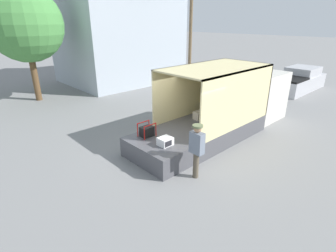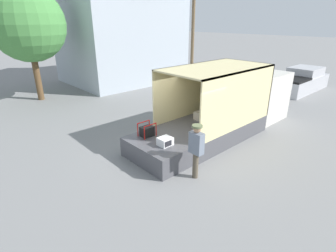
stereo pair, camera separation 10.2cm
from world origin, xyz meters
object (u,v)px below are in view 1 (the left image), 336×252
microwave (165,141)px  worker_person (197,146)px  street_tree (25,25)px  box_truck (238,105)px  utility_pole (191,29)px  pickup_truck_silver (298,81)px  portable_generator (147,131)px

microwave → worker_person: bearing=-84.1°
street_tree → box_truck: bearing=-63.2°
box_truck → utility_pole: utility_pole is taller
box_truck → pickup_truck_silver: box_truck is taller
pickup_truck_silver → portable_generator: bearing=-179.2°
box_truck → street_tree: size_ratio=1.06×
pickup_truck_silver → street_tree: bearing=145.1°
portable_generator → worker_person: size_ratio=0.32×
microwave → portable_generator: bearing=88.3°
portable_generator → pickup_truck_silver: 13.62m
portable_generator → street_tree: (-0.47, 10.01, 3.44)m
box_truck → street_tree: (-5.36, 10.61, 3.38)m
box_truck → utility_pole: size_ratio=0.92×
microwave → portable_generator: 0.99m
utility_pole → portable_generator: bearing=-143.1°
pickup_truck_silver → utility_pole: bearing=96.9°
portable_generator → utility_pole: size_ratio=0.08×
worker_person → pickup_truck_silver: size_ratio=0.34×
portable_generator → pickup_truck_silver: bearing=0.8°
microwave → street_tree: bearing=92.3°
street_tree → utility_pole: bearing=-2.8°
portable_generator → utility_pole: (12.50, 9.39, 2.95)m
box_truck → worker_person: bearing=-161.1°
portable_generator → utility_pole: utility_pole is taller
box_truck → portable_generator: size_ratio=12.22×
microwave → worker_person: size_ratio=0.25×
portable_generator → pickup_truck_silver: pickup_truck_silver is taller
worker_person → box_truck: bearing=18.9°
box_truck → portable_generator: box_truck is taller
microwave → street_tree: 11.55m
pickup_truck_silver → utility_pole: utility_pole is taller
utility_pole → worker_person: bearing=-136.8°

